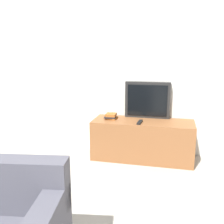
{
  "coord_description": "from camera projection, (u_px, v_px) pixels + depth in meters",
  "views": [
    {
      "loc": [
        0.84,
        -0.74,
        1.45
      ],
      "look_at": [
        0.11,
        2.39,
        0.72
      ],
      "focal_mm": 42.0,
      "sensor_mm": 36.0,
      "label": 1
    }
  ],
  "objects": [
    {
      "name": "television",
      "position": [
        147.0,
        100.0,
        3.72
      ],
      "size": [
        0.63,
        0.09,
        0.51
      ],
      "color": "black",
      "rests_on": "tv_stand"
    },
    {
      "name": "wall_back",
      "position": [
        115.0,
        64.0,
        3.81
      ],
      "size": [
        9.0,
        0.06,
        2.6
      ],
      "color": "silver",
      "rests_on": "ground_plane"
    },
    {
      "name": "tv_stand",
      "position": [
        142.0,
        140.0,
        3.64
      ],
      "size": [
        1.38,
        0.51,
        0.54
      ],
      "color": "brown",
      "rests_on": "ground_plane"
    },
    {
      "name": "book_stack",
      "position": [
        111.0,
        116.0,
        3.68
      ],
      "size": [
        0.18,
        0.18,
        0.08
      ],
      "color": "#995623",
      "rests_on": "tv_stand"
    },
    {
      "name": "remote_on_stand",
      "position": [
        140.0,
        122.0,
        3.47
      ],
      "size": [
        0.06,
        0.2,
        0.02
      ],
      "rotation": [
        0.0,
        0.0,
        -0.07
      ],
      "color": "black",
      "rests_on": "tv_stand"
    }
  ]
}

